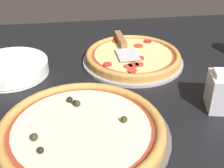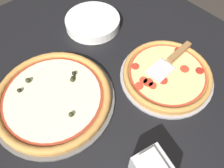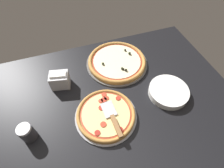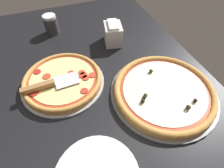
{
  "view_description": "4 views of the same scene",
  "coord_description": "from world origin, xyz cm",
  "px_view_note": "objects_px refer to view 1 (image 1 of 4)",
  "views": [
    {
      "loc": [
        15.34,
        85.82,
        49.64
      ],
      "look_at": [
        4.71,
        9.18,
        3.0
      ],
      "focal_mm": 50.0,
      "sensor_mm": 36.0,
      "label": 1
    },
    {
      "loc": [
        -27.41,
        37.71,
        67.17
      ],
      "look_at": [
        4.71,
        9.18,
        3.0
      ],
      "focal_mm": 35.0,
      "sensor_mm": 36.0,
      "label": 2
    },
    {
      "loc": [
        -16.48,
        -53.39,
        89.17
      ],
      "look_at": [
        4.71,
        9.18,
        3.0
      ],
      "focal_mm": 28.0,
      "sensor_mm": 36.0,
      "label": 3
    },
    {
      "loc": [
        47.85,
        -6.88,
        56.69
      ],
      "look_at": [
        4.71,
        9.18,
        3.0
      ],
      "focal_mm": 28.0,
      "sensor_mm": 36.0,
      "label": 4
    }
  ],
  "objects_px": {
    "pizza_front": "(133,56)",
    "pizza_back": "(82,129)",
    "plate_stack": "(11,68)",
    "serving_spatula": "(122,42)"
  },
  "relations": [
    {
      "from": "pizza_back",
      "to": "pizza_front",
      "type": "bearing_deg",
      "value": -118.12
    },
    {
      "from": "pizza_front",
      "to": "pizza_back",
      "type": "xyz_separation_m",
      "value": [
        0.2,
        0.37,
        -0.0
      ]
    },
    {
      "from": "pizza_front",
      "to": "plate_stack",
      "type": "xyz_separation_m",
      "value": [
        0.41,
        0.02,
        -0.0
      ]
    },
    {
      "from": "pizza_back",
      "to": "serving_spatula",
      "type": "bearing_deg",
      "value": -111.26
    },
    {
      "from": "pizza_back",
      "to": "plate_stack",
      "type": "bearing_deg",
      "value": -58.6
    },
    {
      "from": "serving_spatula",
      "to": "plate_stack",
      "type": "relative_size",
      "value": 0.94
    },
    {
      "from": "pizza_back",
      "to": "serving_spatula",
      "type": "height_order",
      "value": "serving_spatula"
    },
    {
      "from": "pizza_front",
      "to": "serving_spatula",
      "type": "distance_m",
      "value": 0.08
    },
    {
      "from": "plate_stack",
      "to": "serving_spatula",
      "type": "bearing_deg",
      "value": -166.02
    },
    {
      "from": "pizza_front",
      "to": "plate_stack",
      "type": "height_order",
      "value": "plate_stack"
    }
  ]
}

